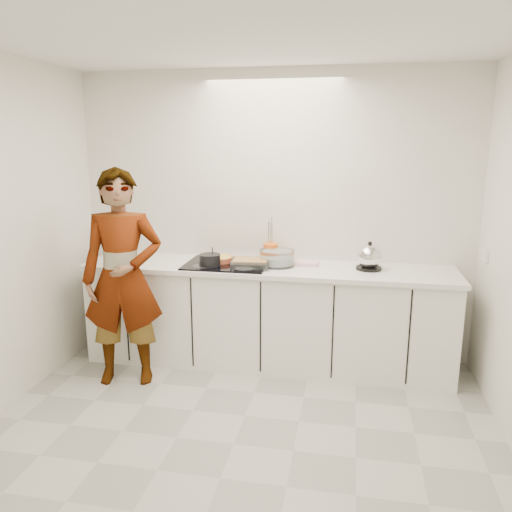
% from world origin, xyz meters
% --- Properties ---
extents(floor, '(3.60, 3.20, 0.00)m').
position_xyz_m(floor, '(0.00, 0.00, 0.00)').
color(floor, '#B4B5AA').
rests_on(floor, ground).
extents(ceiling, '(3.60, 3.20, 0.00)m').
position_xyz_m(ceiling, '(0.00, 0.00, 2.60)').
color(ceiling, white).
rests_on(ceiling, wall_back).
extents(wall_back, '(3.60, 0.00, 2.60)m').
position_xyz_m(wall_back, '(0.00, 1.60, 1.30)').
color(wall_back, beige).
rests_on(wall_back, ground).
extents(wall_front, '(3.60, 0.00, 2.60)m').
position_xyz_m(wall_front, '(0.00, -1.60, 1.30)').
color(wall_front, beige).
rests_on(wall_front, ground).
extents(base_cabinets, '(3.20, 0.58, 0.87)m').
position_xyz_m(base_cabinets, '(0.00, 1.28, 0.43)').
color(base_cabinets, white).
rests_on(base_cabinets, floor).
extents(countertop, '(3.24, 0.64, 0.04)m').
position_xyz_m(countertop, '(0.00, 1.28, 0.89)').
color(countertop, white).
rests_on(countertop, base_cabinets).
extents(hob, '(0.72, 0.54, 0.01)m').
position_xyz_m(hob, '(-0.35, 1.26, 0.92)').
color(hob, black).
rests_on(hob, countertop).
extents(tart_dish, '(0.31, 0.31, 0.04)m').
position_xyz_m(tart_dish, '(-0.44, 1.32, 0.95)').
color(tart_dish, '#BA5031').
rests_on(tart_dish, hob).
extents(saucepan, '(0.20, 0.20, 0.17)m').
position_xyz_m(saucepan, '(-0.47, 1.14, 0.98)').
color(saucepan, black).
rests_on(saucepan, hob).
extents(baking_dish, '(0.34, 0.26, 0.06)m').
position_xyz_m(baking_dish, '(-0.13, 1.19, 0.96)').
color(baking_dish, silver).
rests_on(baking_dish, hob).
extents(mixing_bowl, '(0.37, 0.37, 0.14)m').
position_xyz_m(mixing_bowl, '(0.09, 1.31, 0.98)').
color(mixing_bowl, silver).
rests_on(mixing_bowl, countertop).
extents(tea_towel, '(0.20, 0.15, 0.03)m').
position_xyz_m(tea_towel, '(0.34, 1.38, 0.93)').
color(tea_towel, white).
rests_on(tea_towel, countertop).
extents(kettle, '(0.26, 0.26, 0.24)m').
position_xyz_m(kettle, '(0.87, 1.33, 1.01)').
color(kettle, black).
rests_on(kettle, countertop).
extents(utensil_crock, '(0.16, 0.16, 0.16)m').
position_xyz_m(utensil_crock, '(0.01, 1.45, 0.99)').
color(utensil_crock, orange).
rests_on(utensil_crock, countertop).
extents(cook, '(0.73, 0.57, 1.78)m').
position_xyz_m(cook, '(-1.09, 0.75, 0.89)').
color(cook, white).
rests_on(cook, floor).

